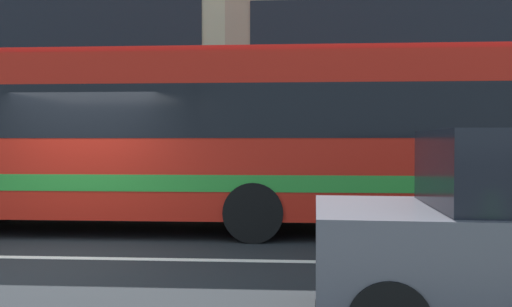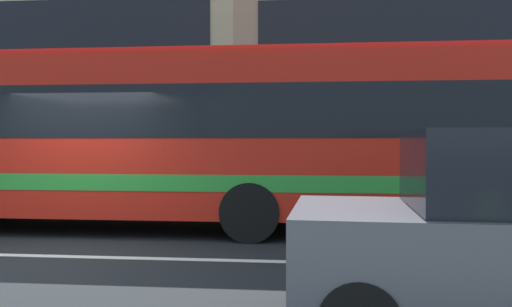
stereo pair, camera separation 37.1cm
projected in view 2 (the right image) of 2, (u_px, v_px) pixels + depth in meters
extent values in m
plane|color=black|center=(45.00, 256.00, 7.48)|extent=(160.00, 160.00, 0.00)
cube|color=silver|center=(45.00, 256.00, 7.48)|extent=(60.00, 0.16, 0.01)
cube|color=#214E20|center=(242.00, 191.00, 13.53)|extent=(20.42, 1.10, 0.72)
cube|color=#C5BB91|center=(28.00, 69.00, 22.78)|extent=(19.79, 8.83, 9.78)
cube|color=tan|center=(511.00, 66.00, 20.69)|extent=(21.46, 8.83, 9.44)
cube|color=red|center=(216.00, 137.00, 9.69)|extent=(12.33, 2.54, 2.82)
cube|color=black|center=(216.00, 115.00, 9.68)|extent=(11.59, 2.56, 0.90)
cube|color=green|center=(216.00, 178.00, 9.71)|extent=(12.09, 2.57, 0.28)
cube|color=red|center=(216.00, 59.00, 9.65)|extent=(11.84, 2.14, 0.12)
cylinder|color=black|center=(250.00, 212.00, 8.49)|extent=(1.00, 0.28, 1.00)
cylinder|color=black|center=(262.00, 197.00, 10.80)|extent=(1.00, 0.28, 1.00)
cylinder|color=black|center=(478.00, 199.00, 10.36)|extent=(1.00, 0.28, 1.00)
cylinder|color=black|center=(352.00, 269.00, 5.45)|extent=(0.65, 0.25, 0.64)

